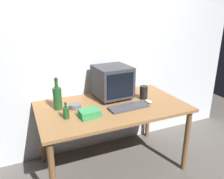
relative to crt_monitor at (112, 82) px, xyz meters
name	(u,v)px	position (x,y,z in m)	size (l,w,h in m)	color
ground_plane	(112,165)	(-0.10, -0.21, -0.95)	(6.00, 6.00, 0.00)	#56514C
back_wall	(95,51)	(-0.10, 0.29, 0.30)	(4.00, 0.08, 2.50)	silver
desk	(112,113)	(-0.10, -0.21, -0.28)	(1.55, 0.89, 0.75)	olive
crt_monitor	(112,82)	(0.00, 0.00, 0.00)	(0.40, 0.41, 0.37)	#333338
keyboard	(128,107)	(0.03, -0.34, -0.18)	(0.42, 0.15, 0.02)	#3F3F47
computer_mouse	(148,101)	(0.29, -0.31, -0.17)	(0.06, 0.10, 0.04)	beige
bottle_tall	(57,97)	(-0.64, -0.07, -0.07)	(0.09, 0.09, 0.34)	#1E4C23
bottle_short	(66,112)	(-0.61, -0.32, -0.13)	(0.06, 0.06, 0.16)	#1E4C23
book_stack	(89,113)	(-0.40, -0.36, -0.16)	(0.22, 0.18, 0.07)	#33894C
cd_spindle	(75,106)	(-0.47, -0.13, -0.17)	(0.12, 0.12, 0.04)	#595B66
metal_canister	(144,92)	(0.31, -0.17, -0.12)	(0.09, 0.09, 0.15)	black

